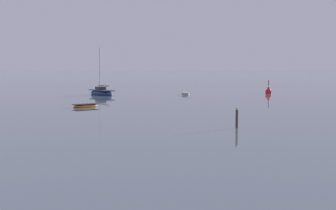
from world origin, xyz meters
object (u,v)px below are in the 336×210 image
Objects in this scene: sailboat_moored_0 at (102,93)px; mooring_post_near at (237,118)px; rowboat_moored_2 at (85,106)px; channel_buoy at (268,91)px; rowboat_moored_0 at (185,94)px.

mooring_post_near is at bearing 168.88° from sailboat_moored_0.
sailboat_moored_0 is at bearing 91.24° from mooring_post_near.
sailboat_moored_0 is 44.49m from mooring_post_near.
rowboat_moored_2 is at bearing 107.95° from mooring_post_near.
rowboat_moored_2 is 1.34× the size of channel_buoy.
sailboat_moored_0 is 4.89× the size of mooring_post_near.
rowboat_moored_2 is (-18.03, -19.40, -0.00)m from rowboat_moored_0.
sailboat_moored_0 is at bearing -97.92° from rowboat_moored_0.
rowboat_moored_2 is at bearing -35.09° from rowboat_moored_0.
rowboat_moored_2 is 2.07× the size of mooring_post_near.
mooring_post_near is at bearing -7.17° from rowboat_moored_0.
rowboat_moored_0 is 26.48m from rowboat_moored_2.
channel_buoy is at bearing 4.88° from rowboat_moored_2.
mooring_post_near is (7.03, -21.71, 0.52)m from rowboat_moored_2.
sailboat_moored_0 is 3.18× the size of channel_buoy.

